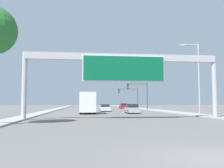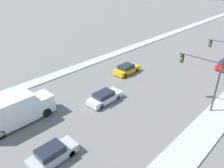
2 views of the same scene
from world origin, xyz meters
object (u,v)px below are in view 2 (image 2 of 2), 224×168
Objects in this scene: car_far_center at (53,154)px; traffic_light_near_intersection at (204,74)px; car_near_right at (127,69)px; car_mid_left at (105,97)px; truck_box_primary at (14,111)px.

traffic_light_near_intersection reaches higher than car_far_center.
car_near_right is at bearing 173.96° from traffic_light_near_intersection.
car_far_center is at bearing -107.43° from traffic_light_near_intersection.
car_mid_left is 11.68m from traffic_light_near_intersection.
car_mid_left is at bearing 69.79° from truck_box_primary.
car_mid_left is 0.60× the size of truck_box_primary.
car_far_center is 0.96× the size of car_near_right.
truck_box_primary is (-7.00, 0.08, 0.95)m from car_far_center.
car_far_center is 7.06m from truck_box_primary.
car_mid_left is 1.04× the size of car_near_right.
car_mid_left is (-3.50, 9.59, -0.04)m from car_far_center.
car_near_right is 12.76m from traffic_light_near_intersection.
car_near_right is at bearing 111.45° from car_far_center.
truck_box_primary is at bearing -126.54° from traffic_light_near_intersection.
car_mid_left is at bearing 110.05° from car_far_center.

